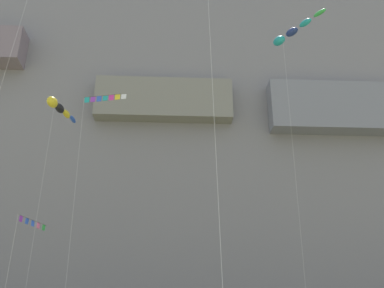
{
  "coord_description": "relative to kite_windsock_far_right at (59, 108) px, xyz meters",
  "views": [
    {
      "loc": [
        1.07,
        -3.62,
        3.49
      ],
      "look_at": [
        2.49,
        24.88,
        15.64
      ],
      "focal_mm": 40.61,
      "sensor_mm": 36.0,
      "label": 1
    }
  ],
  "objects": [
    {
      "name": "cliff_face",
      "position": [
        9.01,
        23.7,
        6.23
      ],
      "size": [
        180.0,
        25.83,
        55.32
      ],
      "color": "gray",
      "rests_on": "ground"
    },
    {
      "name": "kite_windsock_far_right",
      "position": [
        0.0,
        0.0,
        0.0
      ],
      "size": [
        1.64,
        6.51,
        22.09
      ],
      "color": "yellow",
      "rests_on": "ground"
    },
    {
      "name": "kite_banner_low_center",
      "position": [
        4.89,
        -5.96,
        -3.3
      ],
      "size": [
        3.3,
        2.63,
        19.56
      ],
      "color": "black",
      "rests_on": "ground"
    },
    {
      "name": "kite_windsock_upper_left",
      "position": [
        20.26,
        -3.9,
        5.86
      ],
      "size": [
        3.68,
        5.1,
        27.72
      ],
      "color": "teal",
      "rests_on": "ground"
    },
    {
      "name": "kite_banner_near_cliff",
      "position": [
        1.1,
        -6.54,
        -12.55
      ],
      "size": [
        1.05,
        3.42,
        9.94
      ],
      "color": "black",
      "rests_on": "ground"
    }
  ]
}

